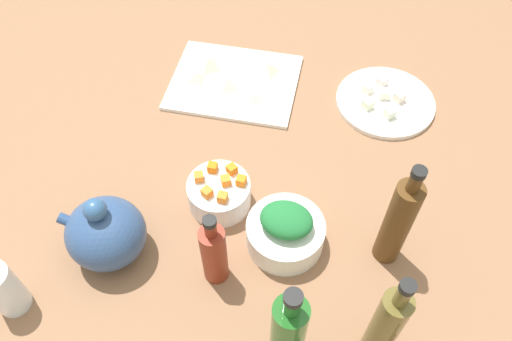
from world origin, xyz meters
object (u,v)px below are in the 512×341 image
Objects in this scene: bottle_0 at (214,253)px; bottle_3 at (398,222)px; teapot at (106,233)px; cutting_board at (234,82)px; bowl_greens at (285,234)px; bowl_carrots at (219,194)px; bottle_1 at (288,337)px; bottle_2 at (386,325)px; drinking_glass_0 at (3,290)px; plate_tofu at (385,102)px.

bottle_3 is at bearing -160.00° from bottle_0.
teapot is 20.76cm from bottle_0.
cutting_board is 45.70cm from bowl_greens.
bowl_carrots is 0.48× the size of bottle_1.
bottle_2 is at bearing 137.51° from bowl_greens.
bowl_greens is 21.07cm from bottle_3.
cutting_board is at bearing -111.35° from drinking_glass_0.
bottle_2 is (-18.51, 16.96, 7.67)cm from bowl_greens.
plate_tofu is 0.89× the size of bottle_3.
bowl_carrots is 0.50× the size of bottle_2.
bottle_1 reaches higher than bottle_3.
plate_tofu is 1.57× the size of bowl_greens.
bottle_2 reaches higher than bowl_carrots.
bottle_3 is at bearing 172.58° from bowl_carrots.
bottle_0 is (-3.48, 15.52, 4.89)cm from bowl_carrots.
plate_tofu is 41.68cm from bottle_3.
bottle_1 is at bearing 19.95° from bottle_2.
bottle_3 is 2.29× the size of drinking_glass_0.
bottle_1 reaches higher than bottle_2.
bottle_3 reaches higher than teapot.
plate_tofu is 0.88× the size of bottle_1.
cutting_board is 1.60× the size of bottle_0.
bowl_carrots is 35.24cm from bottle_3.
bowl_greens is 24.15cm from bottle_1.
bottle_0 is at bearing 100.16° from cutting_board.
teapot is at bearing 15.56° from bowl_greens.
drinking_glass_0 reaches higher than cutting_board.
cutting_board is 56.60cm from bottle_3.
bottle_2 is at bearing -160.05° from bottle_1.
teapot is 51.23cm from bottle_2.
teapot is at bearing -9.10° from bottle_2.
bottle_2 is 64.02cm from drinking_glass_0.
bottle_3 reaches higher than bottle_2.
plate_tofu is (-36.86, -1.10, 0.10)cm from cutting_board.
bottle_1 reaches higher than cutting_board.
bottle_2 is 18.81cm from bottle_3.
teapot is 0.62× the size of bottle_1.
bowl_greens is 15.34cm from bottle_0.
teapot is at bearing -20.33° from bottle_1.
bottle_1 reaches higher than teapot.
cutting_board is 68.53cm from bottle_1.
bottle_3 reaches higher than bottle_0.
bottle_1 is at bearing 78.89° from plate_tofu.
bowl_carrots is at bearing -23.07° from bowl_greens.
bottle_1 is (-35.96, 13.33, 4.98)cm from teapot.
bowl_carrots is 0.77× the size of teapot.
bottle_0 is at bearing 20.00° from bottle_3.
teapot is at bearing 11.81° from bottle_3.
bowl_carrots is at bearing -136.38° from drinking_glass_0.
bottle_2 is at bearing 170.90° from teapot.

